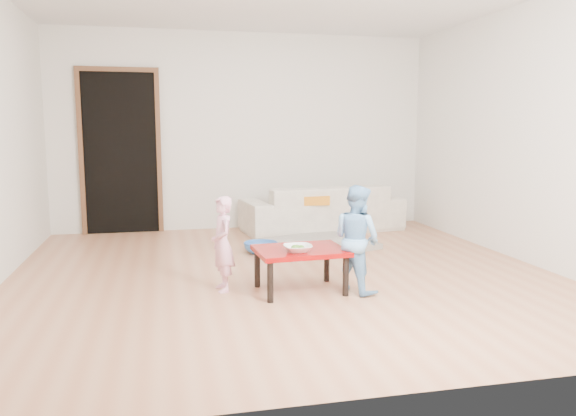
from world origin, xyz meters
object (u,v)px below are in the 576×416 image
object	(u,v)px
sofa	(322,208)
basin	(261,248)
child_pink	(222,244)
red_table	(300,270)
bowl	(298,248)
child_blue	(357,239)

from	to	relation	value
sofa	basin	size ratio (longest dim) A/B	5.59
basin	sofa	bearing A→B (deg)	48.44
sofa	child_pink	world-z (taller)	child_pink
red_table	basin	bearing A→B (deg)	92.91
child_pink	basin	bearing A→B (deg)	149.20
sofa	bowl	distance (m)	2.95
child_pink	basin	distance (m)	1.48
bowl	basin	xyz separation A→B (m)	(-0.03, 1.61, -0.34)
sofa	basin	world-z (taller)	sofa
child_blue	sofa	bearing A→B (deg)	-39.00
child_blue	bowl	bearing A→B (deg)	63.07
sofa	bowl	world-z (taller)	sofa
child_pink	red_table	bearing A→B (deg)	67.14
child_pink	child_blue	distance (m)	1.12
sofa	basin	xyz separation A→B (m)	(-1.03, -1.16, -0.25)
red_table	child_blue	bearing A→B (deg)	-12.50
child_pink	child_blue	xyz separation A→B (m)	(1.08, -0.27, 0.05)
bowl	basin	size ratio (longest dim) A/B	0.61
child_blue	red_table	bearing A→B (deg)	48.73
sofa	bowl	size ratio (longest dim) A/B	9.13
red_table	child_blue	size ratio (longest dim) A/B	0.82
sofa	child_pink	size ratio (longest dim) A/B	2.62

